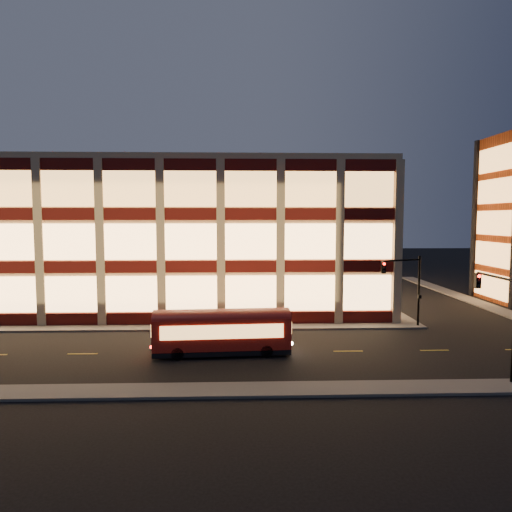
{
  "coord_description": "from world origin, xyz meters",
  "views": [
    {
      "loc": [
        8.65,
        -36.35,
        9.1
      ],
      "look_at": [
        10.15,
        8.0,
        5.42
      ],
      "focal_mm": 32.0,
      "sensor_mm": 36.0,
      "label": 1
    }
  ],
  "objects": [
    {
      "name": "ground",
      "position": [
        0.0,
        0.0,
        0.0
      ],
      "size": [
        200.0,
        200.0,
        0.0
      ],
      "primitive_type": "plane",
      "color": "black",
      "rests_on": "ground"
    },
    {
      "name": "sidewalk_office_south",
      "position": [
        -3.0,
        1.0,
        0.07
      ],
      "size": [
        54.0,
        2.0,
        0.15
      ],
      "primitive_type": "cube",
      "color": "#514F4C",
      "rests_on": "ground"
    },
    {
      "name": "sidewalk_office_east",
      "position": [
        23.0,
        17.0,
        0.07
      ],
      "size": [
        2.0,
        30.0,
        0.15
      ],
      "primitive_type": "cube",
      "color": "#514F4C",
      "rests_on": "ground"
    },
    {
      "name": "sidewalk_tower_west",
      "position": [
        34.0,
        17.0,
        0.07
      ],
      "size": [
        2.0,
        30.0,
        0.15
      ],
      "primitive_type": "cube",
      "color": "#514F4C",
      "rests_on": "ground"
    },
    {
      "name": "sidewalk_near",
      "position": [
        0.0,
        -13.0,
        0.07
      ],
      "size": [
        100.0,
        2.0,
        0.15
      ],
      "primitive_type": "cube",
      "color": "#514F4C",
      "rests_on": "ground"
    },
    {
      "name": "office_building",
      "position": [
        -2.91,
        16.91,
        7.25
      ],
      "size": [
        50.45,
        30.45,
        14.5
      ],
      "color": "tan",
      "rests_on": "ground"
    },
    {
      "name": "traffic_signal_far",
      "position": [
        22.21,
        0.24,
        4.11
      ],
      "size": [
        3.79,
        1.87,
        6.0
      ],
      "color": "black",
      "rests_on": "ground"
    },
    {
      "name": "traffic_signal_near",
      "position": [
        23.5,
        -11.03,
        4.13
      ],
      "size": [
        0.32,
        4.45,
        6.0
      ],
      "color": "black",
      "rests_on": "ground"
    },
    {
      "name": "trolley_bus",
      "position": [
        7.39,
        -6.35,
        1.7
      ],
      "size": [
        9.15,
        2.87,
        3.06
      ],
      "rotation": [
        0.0,
        0.0,
        0.06
      ],
      "color": "#A01108",
      "rests_on": "ground"
    }
  ]
}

